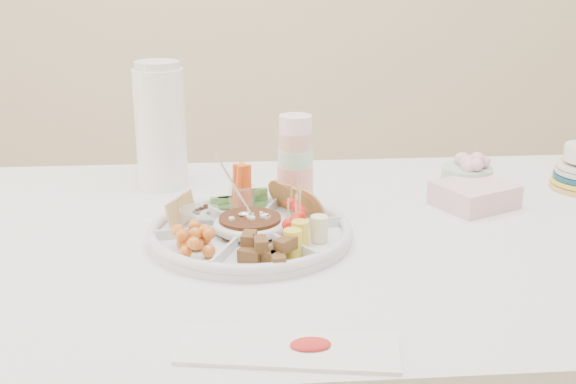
{
  "coord_description": "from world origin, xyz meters",
  "views": [
    {
      "loc": [
        -0.14,
        -1.29,
        1.28
      ],
      "look_at": [
        -0.03,
        0.08,
        0.82
      ],
      "focal_mm": 45.0,
      "sensor_mm": 36.0,
      "label": 1
    }
  ],
  "objects": [
    {
      "name": "napkin_stack",
      "position": [
        0.37,
        0.13,
        0.78
      ],
      "size": [
        0.19,
        0.18,
        0.05
      ],
      "primitive_type": "cube",
      "rotation": [
        0.0,
        0.0,
        0.45
      ],
      "color": "beige",
      "rests_on": "dining_table"
    },
    {
      "name": "cup_stack",
      "position": [
        -0.01,
        0.14,
        0.86
      ],
      "size": [
        0.09,
        0.09,
        0.21
      ],
      "primitive_type": "cylinder",
      "rotation": [
        0.0,
        0.0,
        -0.17
      ],
      "color": "silver",
      "rests_on": "dining_table"
    },
    {
      "name": "granola_chunks",
      "position": [
        -0.09,
        -0.15,
        0.79
      ],
      "size": [
        0.12,
        0.12,
        0.05
      ],
      "primitive_type": null,
      "rotation": [
        0.0,
        0.0,
        0.13
      ],
      "color": "#4A2913",
      "rests_on": "party_tray"
    },
    {
      "name": "tortillas",
      "position": [
        -0.01,
        0.05,
        0.8
      ],
      "size": [
        0.1,
        0.1,
        0.05
      ],
      "primitive_type": null,
      "rotation": [
        0.0,
        0.0,
        0.13
      ],
      "color": "olive",
      "rests_on": "party_tray"
    },
    {
      "name": "placemat",
      "position": [
        -0.07,
        -0.43,
        0.76
      ],
      "size": [
        0.31,
        0.15,
        0.01
      ],
      "primitive_type": "cube",
      "rotation": [
        0.0,
        0.0,
        -0.17
      ],
      "color": "white",
      "rests_on": "dining_table"
    },
    {
      "name": "party_tray",
      "position": [
        -0.11,
        -0.02,
        0.78
      ],
      "size": [
        0.43,
        0.43,
        0.04
      ],
      "primitive_type": "cylinder",
      "rotation": [
        0.0,
        0.0,
        0.13
      ],
      "color": "silver",
      "rests_on": "dining_table"
    },
    {
      "name": "cherries",
      "position": [
        -0.21,
        -0.1,
        0.79
      ],
      "size": [
        0.12,
        0.12,
        0.04
      ],
      "primitive_type": null,
      "rotation": [
        0.0,
        0.0,
        0.13
      ],
      "color": "orange",
      "rests_on": "party_tray"
    },
    {
      "name": "banana_tomato",
      "position": [
        0.01,
        -0.07,
        0.82
      ],
      "size": [
        0.12,
        0.12,
        0.09
      ],
      "primitive_type": null,
      "rotation": [
        0.0,
        0.0,
        0.13
      ],
      "color": "#FFF362",
      "rests_on": "party_tray"
    },
    {
      "name": "flower_bowl",
      "position": [
        0.39,
        0.23,
        0.8
      ],
      "size": [
        0.13,
        0.13,
        0.09
      ],
      "primitive_type": "cylinder",
      "rotation": [
        0.0,
        0.0,
        -0.15
      ],
      "color": "silver",
      "rests_on": "dining_table"
    },
    {
      "name": "bean_dip",
      "position": [
        -0.11,
        -0.02,
        0.79
      ],
      "size": [
        0.13,
        0.13,
        0.04
      ],
      "primitive_type": "cylinder",
      "rotation": [
        0.0,
        0.0,
        0.13
      ],
      "color": "#472713",
      "rests_on": "party_tray"
    },
    {
      "name": "thermos",
      "position": [
        -0.3,
        0.32,
        0.91
      ],
      "size": [
        0.13,
        0.13,
        0.29
      ],
      "primitive_type": "cylinder",
      "rotation": [
        0.0,
        0.0,
        -0.18
      ],
      "color": "white",
      "rests_on": "dining_table"
    },
    {
      "name": "pita_raisins",
      "position": [
        -0.23,
        0.03,
        0.8
      ],
      "size": [
        0.12,
        0.12,
        0.06
      ],
      "primitive_type": null,
      "rotation": [
        0.0,
        0.0,
        0.13
      ],
      "color": "tan",
      "rests_on": "party_tray"
    },
    {
      "name": "carrot_cucumber",
      "position": [
        -0.13,
        0.1,
        0.82
      ],
      "size": [
        0.12,
        0.12,
        0.09
      ],
      "primitive_type": null,
      "rotation": [
        0.0,
        0.0,
        0.13
      ],
      "color": "#ED571A",
      "rests_on": "party_tray"
    }
  ]
}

